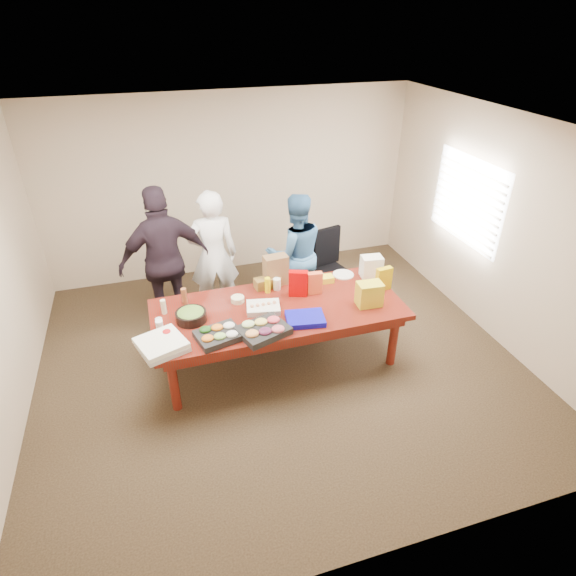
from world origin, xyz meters
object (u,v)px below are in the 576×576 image
object	(u,v)px
sheet_cake	(263,308)
salad_bowl	(191,316)
conference_table	(279,334)
office_chair	(331,270)
person_center	(213,256)
person_right	(295,253)

from	to	relation	value
sheet_cake	salad_bowl	size ratio (longest dim) A/B	1.10
conference_table	salad_bowl	distance (m)	1.06
conference_table	office_chair	xyz separation A→B (m)	(1.07, 1.08, 0.12)
conference_table	salad_bowl	xyz separation A→B (m)	(-0.96, 0.03, 0.43)
person_center	conference_table	bearing A→B (deg)	114.94
conference_table	office_chair	distance (m)	1.52
person_center	sheet_cake	xyz separation A→B (m)	(0.35, -1.22, -0.10)
person_center	salad_bowl	xyz separation A→B (m)	(-0.44, -1.19, -0.08)
person_right	salad_bowl	size ratio (longest dim) A/B	4.98
office_chair	person_right	size ratio (longest dim) A/B	0.60
sheet_cake	salad_bowl	world-z (taller)	salad_bowl
sheet_cake	conference_table	bearing A→B (deg)	13.11
office_chair	person_right	world-z (taller)	person_right
conference_table	sheet_cake	bearing A→B (deg)	-178.29
person_center	salad_bowl	bearing A→B (deg)	71.29
office_chair	sheet_cake	xyz separation A→B (m)	(-1.24, -1.08, 0.28)
person_center	person_right	distance (m)	1.08
person_center	sheet_cake	distance (m)	1.27
salad_bowl	person_right	bearing A→B (deg)	34.85
conference_table	sheet_cake	size ratio (longest dim) A/B	7.69
conference_table	person_center	distance (m)	1.42
person_center	salad_bowl	size ratio (longest dim) A/B	5.32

